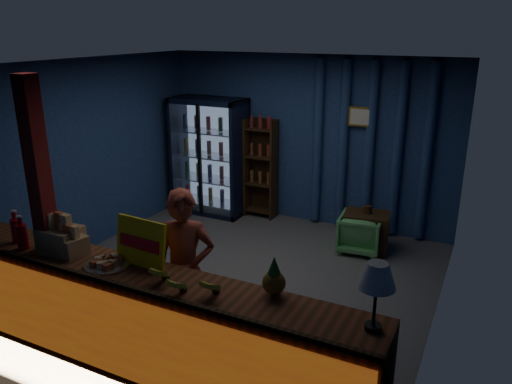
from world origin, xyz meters
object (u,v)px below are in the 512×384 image
shopkeeper (185,270)px  table_lamp (377,278)px  pastry_tray (108,263)px  green_chair (360,233)px

shopkeeper → table_lamp: (1.87, -0.41, 0.56)m
table_lamp → shopkeeper: bearing=167.7°
pastry_tray → table_lamp: table_lamp is taller
shopkeeper → green_chair: 3.05m
pastry_tray → green_chair: bearing=66.6°
table_lamp → green_chair: bearing=105.8°
green_chair → shopkeeper: bearing=66.3°
pastry_tray → table_lamp: size_ratio=0.80×
shopkeeper → green_chair: size_ratio=2.71×
shopkeeper → pastry_tray: (-0.49, -0.48, 0.18)m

